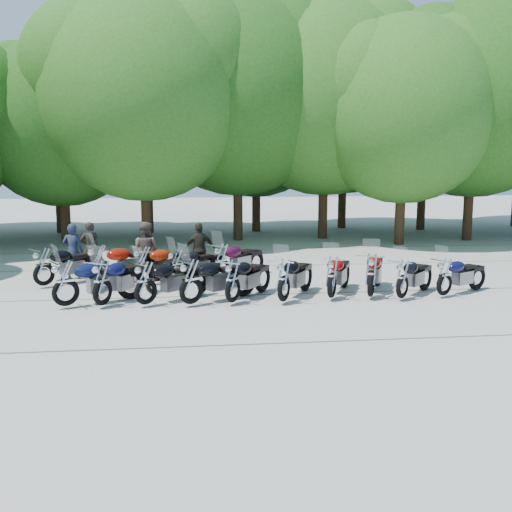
{
  "coord_description": "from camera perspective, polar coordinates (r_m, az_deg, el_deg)",
  "views": [
    {
      "loc": [
        -1.94,
        -14.72,
        3.74
      ],
      "look_at": [
        0.0,
        1.5,
        1.1
      ],
      "focal_mm": 42.0,
      "sensor_mm": 36.0,
      "label": 1
    }
  ],
  "objects": [
    {
      "name": "tree_11",
      "position": [
        31.25,
        -10.39,
        12.26
      ],
      "size": [
        7.56,
        7.56,
        9.28
      ],
      "color": "#3A2614",
      "rests_on": "ground"
    },
    {
      "name": "motorcycle_3",
      "position": [
        15.38,
        -6.21,
        -2.3
      ],
      "size": [
        2.45,
        2.01,
        1.39
      ],
      "primitive_type": null,
      "rotation": [
        0.0,
        0.0,
        2.17
      ],
      "color": "black",
      "rests_on": "ground"
    },
    {
      "name": "motorcycle_2",
      "position": [
        15.52,
        -10.48,
        -2.41
      ],
      "size": [
        2.29,
        2.03,
        1.33
      ],
      "primitive_type": null,
      "rotation": [
        0.0,
        0.0,
        2.24
      ],
      "color": "black",
      "rests_on": "ground"
    },
    {
      "name": "motorcycle_11",
      "position": [
        18.28,
        -14.71,
        -0.66
      ],
      "size": [
        2.61,
        1.74,
        1.42
      ],
      "primitive_type": null,
      "rotation": [
        0.0,
        0.0,
        2.0
      ],
      "color": "#8D1205",
      "rests_on": "ground"
    },
    {
      "name": "tree_2",
      "position": [
        28.11,
        -18.11,
        11.94
      ],
      "size": [
        7.31,
        7.31,
        8.97
      ],
      "color": "#3A2614",
      "rests_on": "ground"
    },
    {
      "name": "rider_0",
      "position": [
        19.73,
        -17.04,
        0.45
      ],
      "size": [
        0.67,
        0.47,
        1.77
      ],
      "primitive_type": "imported",
      "rotation": [
        0.0,
        0.0,
        3.07
      ],
      "color": "#1F2741",
      "rests_on": "ground"
    },
    {
      "name": "motorcycle_9",
      "position": [
        17.1,
        17.52,
        -1.79
      ],
      "size": [
        2.2,
        1.67,
        1.23
      ],
      "primitive_type": null,
      "rotation": [
        0.0,
        0.0,
        2.11
      ],
      "color": "#0B0D34",
      "rests_on": "ground"
    },
    {
      "name": "tree_10",
      "position": [
        32.38,
        -18.55,
        12.11
      ],
      "size": [
        7.78,
        7.78,
        9.55
      ],
      "color": "#3A2614",
      "rests_on": "ground"
    },
    {
      "name": "rider_1",
      "position": [
        18.95,
        -10.49,
        0.47
      ],
      "size": [
        1.1,
        0.99,
        1.84
      ],
      "primitive_type": "imported",
      "rotation": [
        0.0,
        0.0,
        2.74
      ],
      "color": "brown",
      "rests_on": "ground"
    },
    {
      "name": "motorcycle_6",
      "position": [
        16.13,
        7.26,
        -1.87
      ],
      "size": [
        1.7,
        2.44,
        1.34
      ],
      "primitive_type": null,
      "rotation": [
        0.0,
        0.0,
        2.68
      ],
      "color": "#9A0507",
      "rests_on": "ground"
    },
    {
      "name": "rider_3",
      "position": [
        20.31,
        -15.52,
        0.72
      ],
      "size": [
        0.68,
        0.5,
        1.74
      ],
      "primitive_type": "imported",
      "rotation": [
        0.0,
        0.0,
        3.28
      ],
      "color": "black",
      "rests_on": "ground"
    },
    {
      "name": "motorcycle_12",
      "position": [
        18.14,
        -10.66,
        -0.73
      ],
      "size": [
        2.4,
        1.85,
        1.34
      ],
      "primitive_type": null,
      "rotation": [
        0.0,
        0.0,
        2.12
      ],
      "color": "#961D05",
      "rests_on": "ground"
    },
    {
      "name": "tree_14",
      "position": [
        33.37,
        15.8,
        12.44
      ],
      "size": [
        8.02,
        8.02,
        9.84
      ],
      "color": "#3A2614",
      "rests_on": "ground"
    },
    {
      "name": "ground",
      "position": [
        15.32,
        0.67,
        -4.96
      ],
      "size": [
        90.0,
        90.0,
        0.0
      ],
      "primitive_type": "plane",
      "color": "#9E9A8F",
      "rests_on": "ground"
    },
    {
      "name": "motorcycle_7",
      "position": [
        16.41,
        10.93,
        -1.65
      ],
      "size": [
        1.7,
        2.58,
        1.41
      ],
      "primitive_type": null,
      "rotation": [
        0.0,
        0.0,
        2.73
      ],
      "color": "#940507",
      "rests_on": "ground"
    },
    {
      "name": "tree_5",
      "position": [
        28.82,
        6.57,
        14.77
      ],
      "size": [
        9.04,
        9.04,
        11.1
      ],
      "color": "#3A2614",
      "rests_on": "ground"
    },
    {
      "name": "tree_7",
      "position": [
        29.7,
        20.07,
        13.76
      ],
      "size": [
        8.79,
        8.79,
        10.79
      ],
      "color": "#3A2614",
      "rests_on": "ground"
    },
    {
      "name": "tree_13",
      "position": [
        33.41,
        8.38,
        13.03
      ],
      "size": [
        8.31,
        8.31,
        10.2
      ],
      "color": "#3A2614",
      "rests_on": "ground"
    },
    {
      "name": "tree_3",
      "position": [
        26.14,
        -10.72,
        14.69
      ],
      "size": [
        8.7,
        8.7,
        10.67
      ],
      "color": "#3A2614",
      "rests_on": "ground"
    },
    {
      "name": "motorcycle_5",
      "position": [
        15.6,
        2.67,
        -2.17
      ],
      "size": [
        1.84,
        2.42,
        1.35
      ],
      "primitive_type": null,
      "rotation": [
        0.0,
        0.0,
        2.61
      ],
      "color": "black",
      "rests_on": "ground"
    },
    {
      "name": "tree_4",
      "position": [
        28.07,
        -1.79,
        15.1
      ],
      "size": [
        9.13,
        9.13,
        11.2
      ],
      "color": "#3A2614",
      "rests_on": "ground"
    },
    {
      "name": "motorcycle_14",
      "position": [
        18.29,
        -3.29,
        -0.47
      ],
      "size": [
        2.18,
        2.25,
        1.36
      ],
      "primitive_type": null,
      "rotation": [
        0.0,
        0.0,
        2.39
      ],
      "color": "#3A0724",
      "rests_on": "ground"
    },
    {
      "name": "motorcycle_10",
      "position": [
        18.62,
        -19.58,
        -0.85
      ],
      "size": [
        2.26,
        2.09,
        1.34
      ],
      "primitive_type": null,
      "rotation": [
        0.0,
        0.0,
        2.28
      ],
      "color": "black",
      "rests_on": "ground"
    },
    {
      "name": "motorcycle_1",
      "position": [
        15.68,
        -14.45,
        -2.35
      ],
      "size": [
        1.91,
        2.46,
        1.38
      ],
      "primitive_type": null,
      "rotation": [
        0.0,
        0.0,
        2.59
      ],
      "color": "#0B0E33",
      "rests_on": "ground"
    },
    {
      "name": "motorcycle_13",
      "position": [
        18.1,
        -7.57,
        -0.83
      ],
      "size": [
        2.15,
        1.85,
        1.24
      ],
      "primitive_type": null,
      "rotation": [
        0.0,
        0.0,
        2.22
      ],
      "color": "black",
      "rests_on": "ground"
    },
    {
      "name": "motorcycle_4",
      "position": [
        15.5,
        -2.24,
        -2.27
      ],
      "size": [
        1.92,
        2.34,
        1.33
      ],
      "primitive_type": null,
      "rotation": [
        0.0,
        0.0,
        2.54
      ],
      "color": "black",
      "rests_on": "ground"
    },
    {
      "name": "rider_2",
      "position": [
        19.41,
        -5.39,
        0.63
      ],
      "size": [
        1.08,
        0.62,
        1.73
      ],
      "primitive_type": "imported",
      "rotation": [
        0.0,
        0.0,
        3.35
      ],
      "color": "black",
      "rests_on": "ground"
    },
    {
      "name": "tree_12",
      "position": [
        31.48,
        0.02,
        12.8
      ],
      "size": [
        7.88,
        7.88,
        9.67
      ],
      "color": "#3A2614",
      "rests_on": "ground"
    },
    {
      "name": "tree_6",
      "position": [
        27.33,
        13.91,
        13.27
      ],
      "size": [
        8.0,
        8.0,
        9.82
      ],
      "color": "#3A2614",
      "rests_on": "ground"
    },
    {
      "name": "motorcycle_0",
      "position": [
        15.83,
        -17.71,
        -2.34
      ],
      "size": [
        2.52,
        1.86,
        1.4
      ],
      "primitive_type": null,
      "rotation": [
        0.0,
        0.0,
        2.08
      ],
      "color": "#0C1338",
      "rests_on": "ground"
    },
    {
      "name": "motorcycle_8",
      "position": [
        16.44,
        13.79,
        -2.01
      ],
      "size": [
        2.02,
        2.06,
        1.25
      ],
      "primitive_type": null,
      "rotation": [
        0.0,
        0.0,
        2.37
      ],
      "color": "black",
      "rests_on": "ground"
    }
  ]
}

